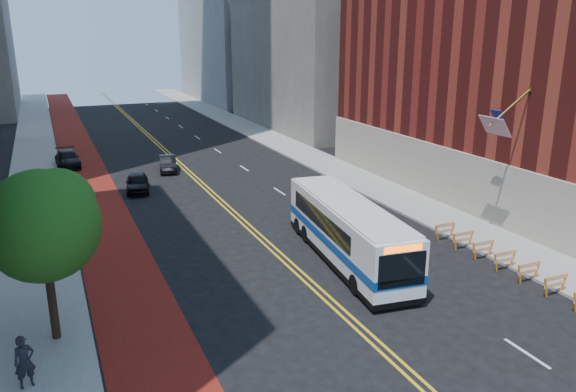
# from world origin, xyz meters

# --- Properties ---
(ground) EXTENTS (160.00, 160.00, 0.00)m
(ground) POSITION_xyz_m (0.00, 0.00, 0.00)
(ground) COLOR black
(ground) RESTS_ON ground
(sidewalk_left) EXTENTS (4.00, 140.00, 0.15)m
(sidewalk_left) POSITION_xyz_m (-12.00, 30.00, 0.07)
(sidewalk_left) COLOR gray
(sidewalk_left) RESTS_ON ground
(sidewalk_right) EXTENTS (4.00, 140.00, 0.15)m
(sidewalk_right) POSITION_xyz_m (12.00, 30.00, 0.07)
(sidewalk_right) COLOR gray
(sidewalk_right) RESTS_ON ground
(bus_lane_paint) EXTENTS (3.60, 140.00, 0.01)m
(bus_lane_paint) POSITION_xyz_m (-8.10, 30.00, 0.00)
(bus_lane_paint) COLOR maroon
(bus_lane_paint) RESTS_ON ground
(center_line_inner) EXTENTS (0.14, 140.00, 0.01)m
(center_line_inner) POSITION_xyz_m (-0.18, 30.00, 0.00)
(center_line_inner) COLOR gold
(center_line_inner) RESTS_ON ground
(center_line_outer) EXTENTS (0.14, 140.00, 0.01)m
(center_line_outer) POSITION_xyz_m (0.18, 30.00, 0.00)
(center_line_outer) COLOR gold
(center_line_outer) RESTS_ON ground
(lane_dashes) EXTENTS (0.14, 98.20, 0.01)m
(lane_dashes) POSITION_xyz_m (4.80, 38.00, 0.01)
(lane_dashes) COLOR silver
(lane_dashes) RESTS_ON ground
(construction_barriers) EXTENTS (1.42, 10.91, 1.00)m
(construction_barriers) POSITION_xyz_m (9.60, 3.42, 0.68)
(construction_barriers) COLOR orange
(construction_barriers) RESTS_ON ground
(street_tree) EXTENTS (4.20, 4.20, 6.70)m
(street_tree) POSITION_xyz_m (-11.24, 6.04, 4.91)
(street_tree) COLOR black
(street_tree) RESTS_ON sidewalk_left
(transit_bus) EXTENTS (3.86, 11.86, 3.20)m
(transit_bus) POSITION_xyz_m (2.95, 8.52, 1.67)
(transit_bus) COLOR silver
(transit_bus) RESTS_ON ground
(car_a) EXTENTS (2.22, 4.22, 1.37)m
(car_a) POSITION_xyz_m (-4.94, 26.27, 0.68)
(car_a) COLOR black
(car_a) RESTS_ON ground
(car_b) EXTENTS (2.08, 4.12, 1.30)m
(car_b) POSITION_xyz_m (-1.50, 31.72, 0.65)
(car_b) COLOR black
(car_b) RESTS_ON ground
(car_c) EXTENTS (2.08, 4.85, 1.39)m
(car_c) POSITION_xyz_m (-9.30, 36.86, 0.70)
(car_c) COLOR black
(car_c) RESTS_ON ground
(pedestrian) EXTENTS (0.77, 0.61, 1.85)m
(pedestrian) POSITION_xyz_m (-12.30, 3.04, 1.08)
(pedestrian) COLOR black
(pedestrian) RESTS_ON sidewalk_left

